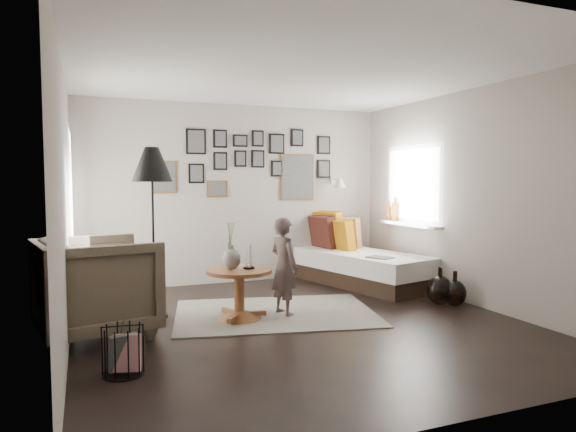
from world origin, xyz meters
name	(u,v)px	position (x,y,z in m)	size (l,w,h in m)	color
ground	(301,323)	(0.00, 0.00, 0.00)	(4.80, 4.80, 0.00)	black
wall_back	(237,194)	(0.00, 2.40, 1.30)	(4.50, 4.50, 0.00)	#A69C91
wall_front	(459,214)	(0.00, -2.40, 1.30)	(4.50, 4.50, 0.00)	#A69C91
wall_left	(65,204)	(-2.25, 0.00, 1.30)	(4.80, 4.80, 0.00)	#A69C91
wall_right	(474,197)	(2.25, 0.00, 1.30)	(4.80, 4.80, 0.00)	#A69C91
ceiling	(302,72)	(0.00, 0.00, 2.60)	(4.80, 4.80, 0.00)	white
door_left	(71,222)	(-2.23, 1.20, 1.05)	(0.00, 2.14, 2.14)	white
window_right	(403,220)	(2.18, 1.34, 0.93)	(0.15, 1.32, 1.30)	white
gallery_wall	(256,164)	(0.29, 2.38, 1.74)	(2.74, 0.03, 1.08)	brown
wall_sconce	(339,183)	(1.55, 2.13, 1.46)	(0.18, 0.36, 0.16)	white
rug	(275,313)	(-0.11, 0.47, 0.01)	(2.21, 1.55, 0.01)	beige
pedestal_table	(239,296)	(-0.56, 0.37, 0.26)	(0.70, 0.70, 0.55)	brown
vase	(231,255)	(-0.64, 0.39, 0.71)	(0.20, 0.20, 0.50)	black
candles	(249,257)	(-0.45, 0.37, 0.68)	(0.12, 0.12, 0.26)	black
daybed	(359,262)	(1.59, 1.58, 0.32)	(1.39, 2.26, 1.03)	black
magazine_on_daybed	(380,257)	(1.54, 0.93, 0.48)	(0.23, 0.32, 0.02)	black
armchair	(97,287)	(-2.00, 0.34, 0.48)	(1.03, 1.06, 0.96)	brown
armchair_cushion	(97,286)	(-2.00, 0.39, 0.48)	(0.44, 0.44, 0.11)	beige
floor_lamp	(152,171)	(-1.40, 0.82, 1.60)	(0.43, 0.43, 1.86)	black
magazine_basket	(123,351)	(-1.84, -0.79, 0.19)	(0.34, 0.34, 0.38)	black
demijohn_large	(440,290)	(1.88, 0.12, 0.18)	(0.31, 0.31, 0.46)	black
demijohn_small	(455,293)	(2.00, 0.00, 0.16)	(0.27, 0.27, 0.42)	black
child	(284,266)	(-0.04, 0.40, 0.55)	(0.40, 0.26, 1.09)	#554543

